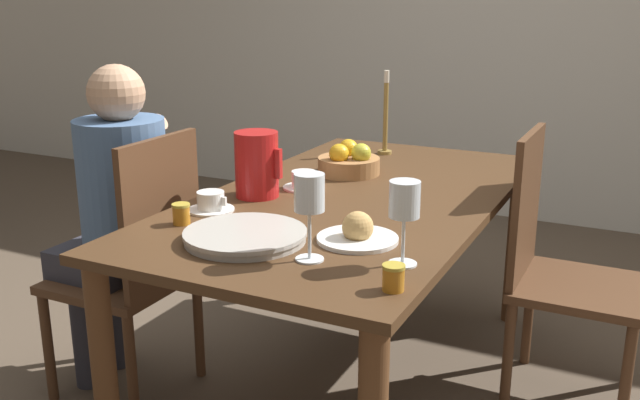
{
  "coord_description": "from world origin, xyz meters",
  "views": [
    {
      "loc": [
        0.92,
        -2.14,
        1.39
      ],
      "look_at": [
        0.0,
        -0.26,
        0.78
      ],
      "focal_mm": 40.0,
      "sensor_mm": 36.0,
      "label": 1
    }
  ],
  "objects_px": {
    "red_pitcher": "(257,164)",
    "wine_glass_juice": "(309,197)",
    "fruit_bowl": "(349,162)",
    "jam_jar_amber": "(181,213)",
    "teacup_near_person": "(211,203)",
    "candlestick_tall": "(385,121)",
    "teacup_across": "(305,181)",
    "serving_tray": "(245,236)",
    "chair_person_side": "(137,265)",
    "person_seated": "(118,204)",
    "jam_jar_red": "(393,276)",
    "bread_plate": "(358,233)",
    "wine_glass_water": "(404,203)",
    "chair_opposite": "(557,265)"
  },
  "relations": [
    {
      "from": "red_pitcher",
      "to": "wine_glass_juice",
      "type": "relative_size",
      "value": 0.96
    },
    {
      "from": "fruit_bowl",
      "to": "jam_jar_amber",
      "type": "bearing_deg",
      "value": -104.2
    },
    {
      "from": "wine_glass_juice",
      "to": "teacup_near_person",
      "type": "height_order",
      "value": "wine_glass_juice"
    },
    {
      "from": "fruit_bowl",
      "to": "candlestick_tall",
      "type": "height_order",
      "value": "candlestick_tall"
    },
    {
      "from": "teacup_across",
      "to": "serving_tray",
      "type": "distance_m",
      "value": 0.58
    },
    {
      "from": "chair_person_side",
      "to": "fruit_bowl",
      "type": "height_order",
      "value": "chair_person_side"
    },
    {
      "from": "serving_tray",
      "to": "person_seated",
      "type": "bearing_deg",
      "value": 161.11
    },
    {
      "from": "person_seated",
      "to": "jam_jar_red",
      "type": "bearing_deg",
      "value": -107.64
    },
    {
      "from": "red_pitcher",
      "to": "teacup_across",
      "type": "bearing_deg",
      "value": 59.52
    },
    {
      "from": "fruit_bowl",
      "to": "red_pitcher",
      "type": "bearing_deg",
      "value": -110.02
    },
    {
      "from": "wine_glass_juice",
      "to": "candlestick_tall",
      "type": "bearing_deg",
      "value": 102.71
    },
    {
      "from": "teacup_near_person",
      "to": "red_pitcher",
      "type": "bearing_deg",
      "value": 78.08
    },
    {
      "from": "person_seated",
      "to": "red_pitcher",
      "type": "bearing_deg",
      "value": -68.26
    },
    {
      "from": "bread_plate",
      "to": "candlestick_tall",
      "type": "distance_m",
      "value": 1.13
    },
    {
      "from": "person_seated",
      "to": "jam_jar_red",
      "type": "xyz_separation_m",
      "value": [
        1.14,
        -0.36,
        0.07
      ]
    },
    {
      "from": "wine_glass_water",
      "to": "teacup_across",
      "type": "xyz_separation_m",
      "value": [
        -0.56,
        0.54,
        -0.14
      ]
    },
    {
      "from": "person_seated",
      "to": "red_pitcher",
      "type": "height_order",
      "value": "person_seated"
    },
    {
      "from": "red_pitcher",
      "to": "wine_glass_water",
      "type": "xyz_separation_m",
      "value": [
        0.65,
        -0.38,
        0.05
      ]
    },
    {
      "from": "wine_glass_water",
      "to": "teacup_across",
      "type": "bearing_deg",
      "value": 135.91
    },
    {
      "from": "teacup_near_person",
      "to": "candlestick_tall",
      "type": "xyz_separation_m",
      "value": [
        0.19,
        1.01,
        0.11
      ]
    },
    {
      "from": "red_pitcher",
      "to": "candlestick_tall",
      "type": "relative_size",
      "value": 0.62
    },
    {
      "from": "chair_opposite",
      "to": "person_seated",
      "type": "distance_m",
      "value": 1.52
    },
    {
      "from": "teacup_across",
      "to": "bread_plate",
      "type": "distance_m",
      "value": 0.58
    },
    {
      "from": "chair_opposite",
      "to": "wine_glass_juice",
      "type": "distance_m",
      "value": 1.09
    },
    {
      "from": "chair_opposite",
      "to": "serving_tray",
      "type": "distance_m",
      "value": 1.13
    },
    {
      "from": "jam_jar_amber",
      "to": "candlestick_tall",
      "type": "xyz_separation_m",
      "value": [
        0.19,
        1.17,
        0.1
      ]
    },
    {
      "from": "teacup_near_person",
      "to": "fruit_bowl",
      "type": "height_order",
      "value": "fruit_bowl"
    },
    {
      "from": "red_pitcher",
      "to": "bread_plate",
      "type": "bearing_deg",
      "value": -28.93
    },
    {
      "from": "chair_opposite",
      "to": "teacup_near_person",
      "type": "xyz_separation_m",
      "value": [
        -0.98,
        -0.63,
        0.26
      ]
    },
    {
      "from": "bread_plate",
      "to": "serving_tray",
      "type": "bearing_deg",
      "value": -153.6
    },
    {
      "from": "wine_glass_juice",
      "to": "teacup_near_person",
      "type": "bearing_deg",
      "value": 152.49
    },
    {
      "from": "person_seated",
      "to": "bread_plate",
      "type": "xyz_separation_m",
      "value": [
        0.93,
        -0.09,
        0.06
      ]
    },
    {
      "from": "chair_person_side",
      "to": "chair_opposite",
      "type": "relative_size",
      "value": 1.0
    },
    {
      "from": "red_pitcher",
      "to": "teacup_near_person",
      "type": "bearing_deg",
      "value": -101.92
    },
    {
      "from": "red_pitcher",
      "to": "jam_jar_red",
      "type": "height_order",
      "value": "red_pitcher"
    },
    {
      "from": "jam_jar_amber",
      "to": "red_pitcher",
      "type": "bearing_deg",
      "value": 82.91
    },
    {
      "from": "wine_glass_water",
      "to": "teacup_near_person",
      "type": "bearing_deg",
      "value": 166.19
    },
    {
      "from": "chair_opposite",
      "to": "red_pitcher",
      "type": "distance_m",
      "value": 1.08
    },
    {
      "from": "fruit_bowl",
      "to": "serving_tray",
      "type": "bearing_deg",
      "value": -86.32
    },
    {
      "from": "red_pitcher",
      "to": "wine_glass_water",
      "type": "distance_m",
      "value": 0.76
    },
    {
      "from": "serving_tray",
      "to": "jam_jar_red",
      "type": "height_order",
      "value": "jam_jar_red"
    },
    {
      "from": "bread_plate",
      "to": "jam_jar_red",
      "type": "bearing_deg",
      "value": -53.0
    },
    {
      "from": "jam_jar_red",
      "to": "candlestick_tall",
      "type": "bearing_deg",
      "value": 112.01
    },
    {
      "from": "chair_opposite",
      "to": "bread_plate",
      "type": "distance_m",
      "value": 0.86
    },
    {
      "from": "red_pitcher",
      "to": "jam_jar_amber",
      "type": "xyz_separation_m",
      "value": [
        -0.04,
        -0.36,
        -0.08
      ]
    },
    {
      "from": "chair_opposite",
      "to": "jam_jar_amber",
      "type": "distance_m",
      "value": 1.28
    },
    {
      "from": "chair_person_side",
      "to": "jam_jar_amber",
      "type": "height_order",
      "value": "chair_person_side"
    },
    {
      "from": "wine_glass_water",
      "to": "bread_plate",
      "type": "height_order",
      "value": "wine_glass_water"
    },
    {
      "from": "red_pitcher",
      "to": "wine_glass_juice",
      "type": "xyz_separation_m",
      "value": [
        0.43,
        -0.46,
        0.06
      ]
    },
    {
      "from": "jam_jar_amber",
      "to": "jam_jar_red",
      "type": "height_order",
      "value": "same"
    }
  ]
}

